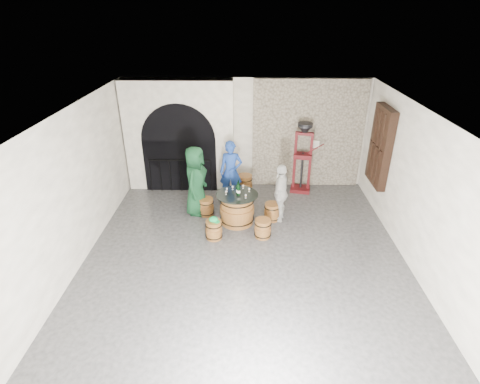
{
  "coord_description": "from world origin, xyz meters",
  "views": [
    {
      "loc": [
        0.02,
        -6.54,
        5.01
      ],
      "look_at": [
        -0.12,
        1.29,
        1.05
      ],
      "focal_mm": 28.0,
      "sensor_mm": 36.0,
      "label": 1
    }
  ],
  "objects_px": {
    "wine_bottle_left": "(238,190)",
    "person_blue": "(231,172)",
    "barrel_stool_right": "(272,212)",
    "barrel_stool_near_left": "(214,230)",
    "barrel_table": "(237,209)",
    "wine_bottle_right": "(238,188)",
    "barrel_stool_far": "(233,198)",
    "barrel_stool_near_right": "(263,228)",
    "barrel_stool_left": "(206,207)",
    "wine_bottle_center": "(239,190)",
    "corking_press": "(303,153)",
    "person_white": "(281,193)",
    "person_green": "(196,181)",
    "side_barrel": "(245,185)"
  },
  "relations": [
    {
      "from": "barrel_stool_right",
      "to": "person_green",
      "type": "xyz_separation_m",
      "value": [
        -1.97,
        0.35,
        0.69
      ]
    },
    {
      "from": "barrel_table",
      "to": "wine_bottle_center",
      "type": "xyz_separation_m",
      "value": [
        0.04,
        -0.05,
        0.54
      ]
    },
    {
      "from": "barrel_stool_near_right",
      "to": "wine_bottle_left",
      "type": "bearing_deg",
      "value": 133.46
    },
    {
      "from": "wine_bottle_left",
      "to": "person_white",
      "type": "bearing_deg",
      "value": 10.0
    },
    {
      "from": "person_blue",
      "to": "wine_bottle_center",
      "type": "bearing_deg",
      "value": -78.81
    },
    {
      "from": "barrel_table",
      "to": "barrel_stool_near_right",
      "type": "height_order",
      "value": "barrel_table"
    },
    {
      "from": "barrel_stool_left",
      "to": "wine_bottle_left",
      "type": "height_order",
      "value": "wine_bottle_left"
    },
    {
      "from": "barrel_stool_right",
      "to": "person_white",
      "type": "bearing_deg",
      "value": 9.43
    },
    {
      "from": "barrel_stool_left",
      "to": "wine_bottle_center",
      "type": "xyz_separation_m",
      "value": [
        0.86,
        -0.43,
        0.71
      ]
    },
    {
      "from": "wine_bottle_left",
      "to": "side_barrel",
      "type": "bearing_deg",
      "value": 84.11
    },
    {
      "from": "barrel_stool_right",
      "to": "barrel_stool_near_left",
      "type": "xyz_separation_m",
      "value": [
        -1.42,
        -0.88,
        0.0
      ]
    },
    {
      "from": "wine_bottle_right",
      "to": "side_barrel",
      "type": "height_order",
      "value": "wine_bottle_right"
    },
    {
      "from": "barrel_stool_right",
      "to": "barrel_stool_near_left",
      "type": "relative_size",
      "value": 1.0
    },
    {
      "from": "person_green",
      "to": "person_blue",
      "type": "relative_size",
      "value": 1.07
    },
    {
      "from": "barrel_table",
      "to": "barrel_stool_left",
      "type": "height_order",
      "value": "barrel_table"
    },
    {
      "from": "barrel_table",
      "to": "barrel_stool_left",
      "type": "bearing_deg",
      "value": 155.11
    },
    {
      "from": "barrel_stool_far",
      "to": "barrel_stool_right",
      "type": "xyz_separation_m",
      "value": [
        1.03,
        -0.74,
        0.0
      ]
    },
    {
      "from": "corking_press",
      "to": "barrel_stool_far",
      "type": "bearing_deg",
      "value": -143.06
    },
    {
      "from": "wine_bottle_center",
      "to": "barrel_table",
      "type": "bearing_deg",
      "value": 128.06
    },
    {
      "from": "barrel_stool_right",
      "to": "side_barrel",
      "type": "height_order",
      "value": "side_barrel"
    },
    {
      "from": "wine_bottle_right",
      "to": "person_green",
      "type": "bearing_deg",
      "value": 160.32
    },
    {
      "from": "wine_bottle_left",
      "to": "person_blue",
      "type": "bearing_deg",
      "value": 99.71
    },
    {
      "from": "barrel_stool_near_right",
      "to": "wine_bottle_right",
      "type": "distance_m",
      "value": 1.19
    },
    {
      "from": "barrel_stool_left",
      "to": "person_white",
      "type": "distance_m",
      "value": 2.0
    },
    {
      "from": "barrel_stool_right",
      "to": "wine_bottle_left",
      "type": "xyz_separation_m",
      "value": [
        -0.87,
        -0.16,
        0.71
      ]
    },
    {
      "from": "person_green",
      "to": "side_barrel",
      "type": "xyz_separation_m",
      "value": [
        1.26,
        1.09,
        -0.63
      ]
    },
    {
      "from": "wine_bottle_center",
      "to": "wine_bottle_right",
      "type": "xyz_separation_m",
      "value": [
        -0.01,
        0.16,
        0.0
      ]
    },
    {
      "from": "person_blue",
      "to": "wine_bottle_right",
      "type": "xyz_separation_m",
      "value": [
        0.23,
        -1.15,
        0.07
      ]
    },
    {
      "from": "barrel_stool_near_right",
      "to": "person_white",
      "type": "distance_m",
      "value": 1.09
    },
    {
      "from": "person_white",
      "to": "barrel_stool_near_left",
      "type": "bearing_deg",
      "value": -46.59
    },
    {
      "from": "barrel_table",
      "to": "barrel_stool_far",
      "type": "height_order",
      "value": "barrel_table"
    },
    {
      "from": "barrel_table",
      "to": "person_blue",
      "type": "height_order",
      "value": "person_blue"
    },
    {
      "from": "barrel_stool_near_left",
      "to": "person_green",
      "type": "height_order",
      "value": "person_green"
    },
    {
      "from": "corking_press",
      "to": "wine_bottle_right",
      "type": "bearing_deg",
      "value": -124.82
    },
    {
      "from": "barrel_table",
      "to": "wine_bottle_right",
      "type": "distance_m",
      "value": 0.55
    },
    {
      "from": "barrel_stool_left",
      "to": "barrel_stool_near_left",
      "type": "distance_m",
      "value": 1.15
    },
    {
      "from": "barrel_stool_far",
      "to": "barrel_stool_near_left",
      "type": "relative_size",
      "value": 1.0
    },
    {
      "from": "barrel_stool_near_right",
      "to": "wine_bottle_left",
      "type": "height_order",
      "value": "wine_bottle_left"
    },
    {
      "from": "person_green",
      "to": "wine_bottle_left",
      "type": "relative_size",
      "value": 5.7
    },
    {
      "from": "person_green",
      "to": "barrel_stool_near_right",
      "type": "bearing_deg",
      "value": -112.94
    },
    {
      "from": "barrel_table",
      "to": "barrel_stool_near_right",
      "type": "relative_size",
      "value": 2.24
    },
    {
      "from": "person_green",
      "to": "wine_bottle_center",
      "type": "relative_size",
      "value": 5.7
    },
    {
      "from": "barrel_stool_near_left",
      "to": "barrel_stool_right",
      "type": "bearing_deg",
      "value": 31.74
    },
    {
      "from": "barrel_stool_right",
      "to": "side_barrel",
      "type": "xyz_separation_m",
      "value": [
        -0.71,
        1.44,
        0.07
      ]
    },
    {
      "from": "barrel_table",
      "to": "wine_bottle_right",
      "type": "xyz_separation_m",
      "value": [
        0.03,
        0.1,
        0.54
      ]
    },
    {
      "from": "wine_bottle_center",
      "to": "wine_bottle_right",
      "type": "distance_m",
      "value": 0.16
    },
    {
      "from": "barrel_stool_near_right",
      "to": "barrel_stool_near_left",
      "type": "height_order",
      "value": "same"
    },
    {
      "from": "barrel_stool_far",
      "to": "barrel_stool_near_right",
      "type": "bearing_deg",
      "value": -63.54
    },
    {
      "from": "wine_bottle_left",
      "to": "barrel_stool_far",
      "type": "bearing_deg",
      "value": 100.0
    },
    {
      "from": "barrel_stool_far",
      "to": "corking_press",
      "type": "xyz_separation_m",
      "value": [
        1.98,
        0.95,
        0.97
      ]
    }
  ]
}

